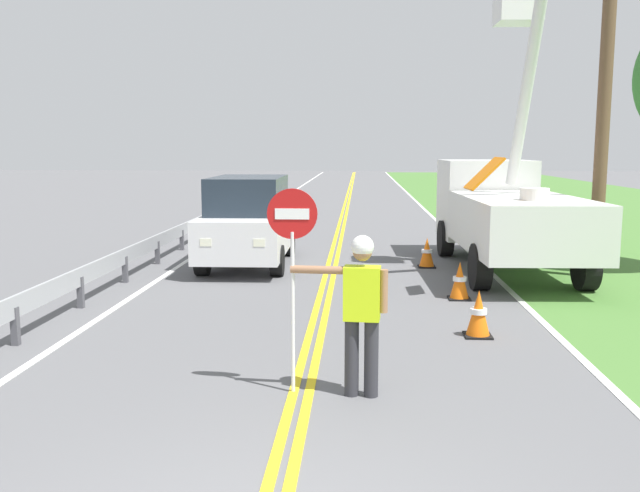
{
  "coord_description": "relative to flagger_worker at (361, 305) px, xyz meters",
  "views": [
    {
      "loc": [
        0.65,
        -4.12,
        2.77
      ],
      "look_at": [
        0.01,
        6.79,
        1.2
      ],
      "focal_mm": 38.41,
      "sensor_mm": 36.0,
      "label": 1
    }
  ],
  "objects": [
    {
      "name": "centerline_yellow_left",
      "position": [
        -0.76,
        16.71,
        -1.04
      ],
      "size": [
        0.11,
        110.0,
        0.01
      ],
      "primitive_type": "cube",
      "color": "yellow",
      "rests_on": "ground"
    },
    {
      "name": "centerline_yellow_right",
      "position": [
        -0.58,
        16.71,
        -1.04
      ],
      "size": [
        0.11,
        110.0,
        0.01
      ],
      "primitive_type": "cube",
      "color": "yellow",
      "rests_on": "ground"
    },
    {
      "name": "edge_line_right",
      "position": [
        2.93,
        16.71,
        -1.04
      ],
      "size": [
        0.12,
        110.0,
        0.01
      ],
      "primitive_type": "cube",
      "color": "silver",
      "rests_on": "ground"
    },
    {
      "name": "edge_line_left",
      "position": [
        -4.27,
        16.71,
        -1.04
      ],
      "size": [
        0.12,
        110.0,
        0.01
      ],
      "primitive_type": "cube",
      "color": "silver",
      "rests_on": "ground"
    },
    {
      "name": "flagger_worker",
      "position": [
        0.0,
        0.0,
        0.0
      ],
      "size": [
        1.08,
        0.27,
        1.83
      ],
      "color": "#2D2D33",
      "rests_on": "ground"
    },
    {
      "name": "stop_sign_paddle",
      "position": [
        -0.77,
        0.07,
        0.66
      ],
      "size": [
        0.56,
        0.04,
        2.33
      ],
      "color": "silver",
      "rests_on": "ground"
    },
    {
      "name": "utility_bucket_truck",
      "position": [
        3.29,
        8.51,
        0.39
      ],
      "size": [
        2.67,
        6.88,
        6.2
      ],
      "color": "silver",
      "rests_on": "ground"
    },
    {
      "name": "oncoming_suv_nearest",
      "position": [
        -2.65,
        8.61,
        0.01
      ],
      "size": [
        1.97,
        4.63,
        2.1
      ],
      "color": "silver",
      "rests_on": "ground"
    },
    {
      "name": "utility_pole_near",
      "position": [
        5.07,
        7.48,
        3.15
      ],
      "size": [
        1.8,
        0.28,
        8.03
      ],
      "color": "brown",
      "rests_on": "ground"
    },
    {
      "name": "traffic_cone_lead",
      "position": [
        1.74,
        2.55,
        -0.71
      ],
      "size": [
        0.4,
        0.4,
        0.7
      ],
      "color": "orange",
      "rests_on": "ground"
    },
    {
      "name": "traffic_cone_mid",
      "position": [
        1.83,
        5.08,
        -0.71
      ],
      "size": [
        0.4,
        0.4,
        0.7
      ],
      "color": "orange",
      "rests_on": "ground"
    },
    {
      "name": "traffic_cone_tail",
      "position": [
        1.56,
        8.5,
        -0.71
      ],
      "size": [
        0.4,
        0.4,
        0.7
      ],
      "color": "orange",
      "rests_on": "ground"
    },
    {
      "name": "guardrail_left_shoulder",
      "position": [
        -4.87,
        12.0,
        -0.53
      ],
      "size": [
        0.1,
        32.0,
        0.71
      ],
      "color": "#9EA0A3",
      "rests_on": "ground"
    }
  ]
}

